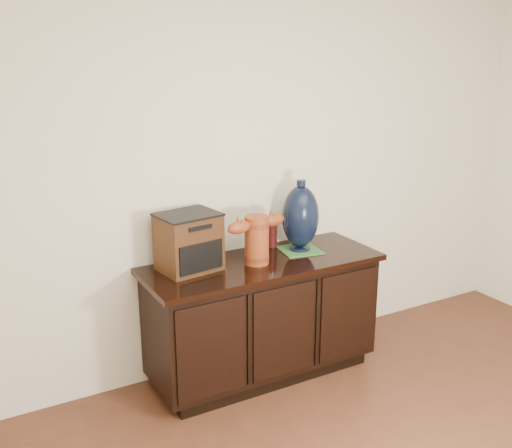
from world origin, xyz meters
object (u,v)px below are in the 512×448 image
terracotta_vessel (257,237)px  spray_can (272,232)px  tv_radio (189,242)px  lamp_base (300,217)px  sideboard (262,317)px

terracotta_vessel → spray_can: bearing=34.8°
terracotta_vessel → spray_can: terracotta_vessel is taller
terracotta_vessel → tv_radio: tv_radio is taller
lamp_base → tv_radio: bearing=177.5°
terracotta_vessel → lamp_base: 0.36m
sideboard → tv_radio: tv_radio is taller
tv_radio → lamp_base: size_ratio=0.83×
lamp_base → terracotta_vessel: bearing=-169.1°
lamp_base → spray_can: bearing=126.9°
sideboard → tv_radio: 0.70m
sideboard → terracotta_vessel: size_ratio=3.55×
sideboard → spray_can: 0.54m
tv_radio → lamp_base: bearing=-10.8°
sideboard → terracotta_vessel: bearing=-164.7°
terracotta_vessel → tv_radio: bearing=157.4°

